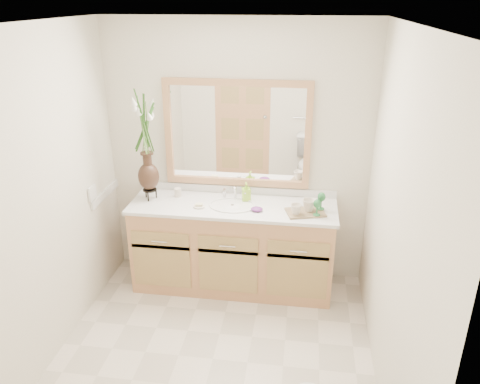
# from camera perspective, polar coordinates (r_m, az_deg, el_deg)

# --- Properties ---
(floor) EXTENTS (2.60, 2.60, 0.00)m
(floor) POSITION_cam_1_polar(r_m,az_deg,el_deg) (3.78, -3.34, -19.65)
(floor) COLOR silver
(floor) RESTS_ON ground
(ceiling) EXTENTS (2.40, 2.60, 0.02)m
(ceiling) POSITION_cam_1_polar(r_m,az_deg,el_deg) (2.79, -4.53, 19.73)
(ceiling) COLOR white
(ceiling) RESTS_ON wall_back
(wall_back) EXTENTS (2.40, 0.02, 2.40)m
(wall_back) POSITION_cam_1_polar(r_m,az_deg,el_deg) (4.28, -0.33, 4.51)
(wall_back) COLOR beige
(wall_back) RESTS_ON floor
(wall_front) EXTENTS (2.40, 0.02, 2.40)m
(wall_front) POSITION_cam_1_polar(r_m,az_deg,el_deg) (2.05, -11.61, -18.94)
(wall_front) COLOR beige
(wall_front) RESTS_ON floor
(wall_left) EXTENTS (0.02, 2.60, 2.40)m
(wall_left) POSITION_cam_1_polar(r_m,az_deg,el_deg) (3.53, -23.31, -1.60)
(wall_left) COLOR beige
(wall_left) RESTS_ON floor
(wall_right) EXTENTS (0.02, 2.60, 2.40)m
(wall_right) POSITION_cam_1_polar(r_m,az_deg,el_deg) (3.10, 18.52, -4.25)
(wall_right) COLOR beige
(wall_right) RESTS_ON floor
(vanity) EXTENTS (1.80, 0.55, 0.80)m
(vanity) POSITION_cam_1_polar(r_m,az_deg,el_deg) (4.35, -0.86, -6.74)
(vanity) COLOR tan
(vanity) RESTS_ON floor
(counter) EXTENTS (1.84, 0.57, 0.03)m
(counter) POSITION_cam_1_polar(r_m,az_deg,el_deg) (4.16, -0.89, -1.76)
(counter) COLOR white
(counter) RESTS_ON vanity
(sink) EXTENTS (0.38, 0.34, 0.23)m
(sink) POSITION_cam_1_polar(r_m,az_deg,el_deg) (4.16, -0.93, -2.35)
(sink) COLOR white
(sink) RESTS_ON counter
(mirror) EXTENTS (1.32, 0.04, 0.97)m
(mirror) POSITION_cam_1_polar(r_m,az_deg,el_deg) (4.20, -0.38, 7.07)
(mirror) COLOR white
(mirror) RESTS_ON wall_back
(switch_plate) EXTENTS (0.02, 0.12, 0.12)m
(switch_plate) POSITION_cam_1_polar(r_m,az_deg,el_deg) (4.22, -17.59, -0.10)
(switch_plate) COLOR white
(switch_plate) RESTS_ON wall_left
(door) EXTENTS (0.80, 0.03, 2.00)m
(door) POSITION_cam_1_polar(r_m,az_deg,el_deg) (2.29, -18.66, -21.12)
(door) COLOR tan
(door) RESTS_ON floor
(flower_vase) EXTENTS (0.22, 0.22, 0.92)m
(flower_vase) POSITION_cam_1_polar(r_m,az_deg,el_deg) (4.15, -11.50, 7.10)
(flower_vase) COLOR black
(flower_vase) RESTS_ON counter
(tumbler) EXTENTS (0.06, 0.06, 0.08)m
(tumbler) POSITION_cam_1_polar(r_m,az_deg,el_deg) (4.35, -7.59, -0.05)
(tumbler) COLOR beige
(tumbler) RESTS_ON counter
(soap_dish) EXTENTS (0.11, 0.11, 0.03)m
(soap_dish) POSITION_cam_1_polar(r_m,az_deg,el_deg) (4.12, -5.01, -1.71)
(soap_dish) COLOR beige
(soap_dish) RESTS_ON counter
(soap_bottle) EXTENTS (0.08, 0.09, 0.15)m
(soap_bottle) POSITION_cam_1_polar(r_m,az_deg,el_deg) (4.22, 0.75, -0.04)
(soap_bottle) COLOR #95D131
(soap_bottle) RESTS_ON counter
(purple_dish) EXTENTS (0.12, 0.11, 0.04)m
(purple_dish) POSITION_cam_1_polar(r_m,az_deg,el_deg) (4.03, 2.06, -2.10)
(purple_dish) COLOR #682777
(purple_dish) RESTS_ON counter
(tray) EXTENTS (0.37, 0.29, 0.02)m
(tray) POSITION_cam_1_polar(r_m,az_deg,el_deg) (4.03, 7.97, -2.47)
(tray) COLOR olive
(tray) RESTS_ON counter
(mug_left) EXTENTS (0.12, 0.12, 0.09)m
(mug_left) POSITION_cam_1_polar(r_m,az_deg,el_deg) (3.96, 6.84, -2.05)
(mug_left) COLOR beige
(mug_left) RESTS_ON tray
(mug_right) EXTENTS (0.13, 0.12, 0.11)m
(mug_right) POSITION_cam_1_polar(r_m,az_deg,el_deg) (4.03, 8.39, -1.55)
(mug_right) COLOR beige
(mug_right) RESTS_ON tray
(goblet_front) EXTENTS (0.06, 0.06, 0.14)m
(goblet_front) POSITION_cam_1_polar(r_m,az_deg,el_deg) (3.94, 9.39, -1.52)
(goblet_front) COLOR #246C36
(goblet_front) RESTS_ON tray
(goblet_back) EXTENTS (0.07, 0.07, 0.15)m
(goblet_back) POSITION_cam_1_polar(r_m,az_deg,el_deg) (4.06, 9.90, -0.72)
(goblet_back) COLOR #246C36
(goblet_back) RESTS_ON tray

